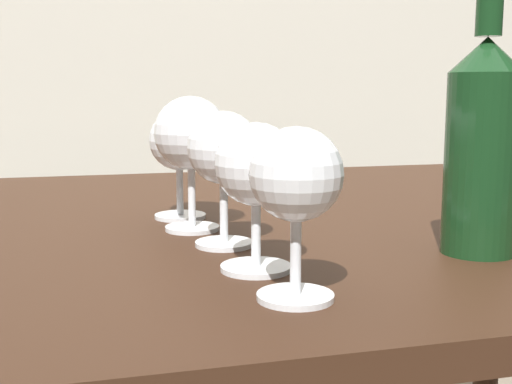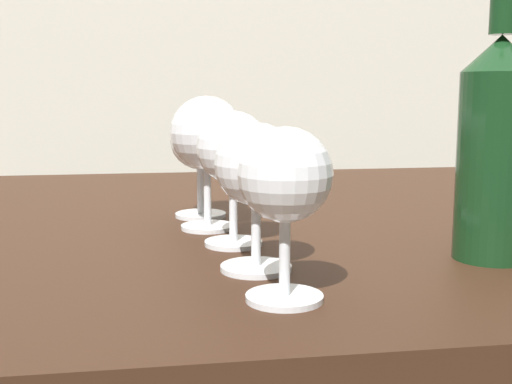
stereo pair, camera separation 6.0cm
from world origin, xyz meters
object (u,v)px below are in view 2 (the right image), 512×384
at_px(wine_glass_cabernet, 256,168).
at_px(wine_bottle, 496,143).
at_px(wine_glass_chardonnay, 207,136).
at_px(wine_glass_merlot, 233,151).
at_px(wine_glass_port, 285,181).
at_px(wine_glass_white, 199,142).

height_order(wine_glass_cabernet, wine_bottle, wine_bottle).
bearing_deg(wine_glass_chardonnay, wine_glass_merlot, -77.01).
distance_m(wine_glass_merlot, wine_bottle, 0.26).
bearing_deg(wine_bottle, wine_glass_cabernet, -178.57).
xyz_separation_m(wine_glass_port, wine_glass_merlot, (-0.02, 0.19, 0.01)).
bearing_deg(wine_glass_merlot, wine_glass_chardonnay, 102.99).
distance_m(wine_glass_port, wine_glass_white, 0.37).
bearing_deg(wine_glass_merlot, wine_glass_port, -84.91).
xyz_separation_m(wine_glass_port, wine_bottle, (0.23, 0.10, 0.02)).
xyz_separation_m(wine_glass_merlot, wine_glass_chardonnay, (-0.02, 0.09, 0.01)).
distance_m(wine_glass_cabernet, wine_glass_merlot, 0.10).
bearing_deg(wine_bottle, wine_glass_chardonnay, 145.24).
bearing_deg(wine_glass_cabernet, wine_glass_white, 96.69).
relative_size(wine_glass_merlot, wine_glass_white, 1.03).
xyz_separation_m(wine_glass_chardonnay, wine_bottle, (0.27, -0.18, 0.00)).
distance_m(wine_glass_merlot, wine_glass_chardonnay, 0.09).
bearing_deg(wine_glass_white, wine_glass_chardonnay, -87.90).
xyz_separation_m(wine_glass_merlot, wine_glass_white, (-0.02, 0.17, -0.00)).
relative_size(wine_glass_merlot, wine_bottle, 0.49).
relative_size(wine_glass_cabernet, wine_glass_chardonnay, 0.87).
bearing_deg(wine_glass_chardonnay, wine_glass_white, 92.10).
bearing_deg(wine_glass_chardonnay, wine_glass_cabernet, -81.34).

